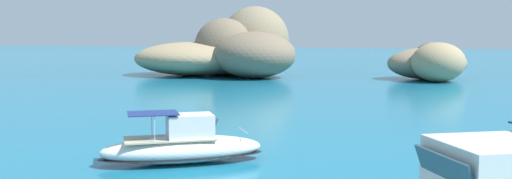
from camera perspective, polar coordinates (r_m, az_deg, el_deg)
The scene contains 3 objects.
islet_large at distance 68.64m, azimuth -2.81°, elevation 3.80°, with size 22.72×19.23×8.59m.
islet_small at distance 64.01m, azimuth 17.66°, elevation 2.63°, with size 11.87×13.30×4.20m.
motorboat_white at distance 21.96m, azimuth -7.54°, elevation -5.84°, with size 6.46×5.15×2.03m.
Camera 1 is at (10.96, -6.38, 5.02)m, focal length 38.87 mm.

